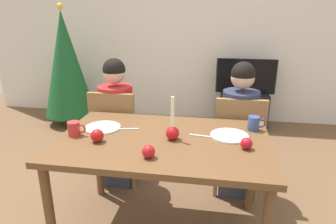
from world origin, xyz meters
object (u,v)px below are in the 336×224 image
at_px(plate_right, 229,136).
at_px(plate_left, 103,128).
at_px(christmas_tree, 66,64).
at_px(mug_right, 254,123).
at_px(apple_by_right_mug, 97,136).
at_px(person_left_child, 117,125).
at_px(apple_near_candle, 246,143).
at_px(chair_right, 238,140).
at_px(tv_stand, 243,109).
at_px(dining_table, 163,150).
at_px(tv, 246,76).
at_px(person_right_child, 238,132).
at_px(apple_by_left_plate, 149,152).
at_px(candle_centerpiece, 172,131).
at_px(chair_left, 116,132).
at_px(mug_left, 74,129).

bearing_deg(plate_right, plate_left, -179.79).
distance_m(christmas_tree, mug_right, 2.92).
height_order(mug_right, apple_by_right_mug, mug_right).
xyz_separation_m(person_left_child, apple_near_candle, (1.07, -0.71, 0.22)).
relative_size(chair_right, plate_left, 3.54).
bearing_deg(tv_stand, plate_right, -97.05).
xyz_separation_m(dining_table, tv, (0.71, 2.30, 0.04)).
xyz_separation_m(person_right_child, christmas_tree, (-2.26, 1.38, 0.28)).
bearing_deg(apple_near_candle, mug_right, 76.89).
bearing_deg(apple_by_left_plate, candle_centerpiece, 70.51).
height_order(tv, candle_centerpiece, candle_centerpiece).
distance_m(chair_left, chair_right, 1.08).
relative_size(tv_stand, apple_by_left_plate, 8.23).
bearing_deg(chair_left, person_left_child, 90.00).
height_order(chair_left, person_left_child, person_left_child).
relative_size(person_right_child, tv_stand, 1.83).
distance_m(person_right_child, candle_centerpiece, 0.83).
distance_m(candle_centerpiece, apple_by_right_mug, 0.49).
bearing_deg(tv, apple_by_left_plate, -105.98).
height_order(candle_centerpiece, mug_left, candle_centerpiece).
bearing_deg(dining_table, candle_centerpiece, -4.49).
bearing_deg(dining_table, chair_right, 48.71).
relative_size(dining_table, chair_left, 1.56).
bearing_deg(plate_right, person_right_child, 79.38).
distance_m(apple_by_left_plate, apple_by_right_mug, 0.41).
bearing_deg(mug_right, plate_left, -172.16).
distance_m(tv, apple_by_right_mug, 2.66).
height_order(candle_centerpiece, apple_by_right_mug, candle_centerpiece).
relative_size(plate_left, apple_by_right_mug, 2.96).
distance_m(mug_right, apple_near_candle, 0.33).
bearing_deg(plate_left, tv_stand, 61.95).
bearing_deg(plate_left, mug_right, 7.84).
bearing_deg(christmas_tree, apple_near_candle, -42.82).
bearing_deg(mug_left, person_left_child, 85.16).
height_order(christmas_tree, plate_left, christmas_tree).
xyz_separation_m(tv, mug_right, (-0.10, -2.04, 0.09)).
xyz_separation_m(chair_right, apple_near_candle, (-0.00, -0.67, 0.28)).
bearing_deg(tv, tv_stand, -90.00).
relative_size(christmas_tree, candle_centerpiece, 5.60).
relative_size(person_right_child, apple_by_right_mug, 13.65).
distance_m(chair_left, tv, 2.11).
xyz_separation_m(chair_left, christmas_tree, (-1.18, 1.41, 0.34)).
distance_m(christmas_tree, apple_near_candle, 3.07).
bearing_deg(apple_near_candle, mug_left, 178.78).
distance_m(person_left_child, mug_right, 1.23).
bearing_deg(candle_centerpiece, chair_right, 52.50).
bearing_deg(chair_left, tv_stand, 53.61).
bearing_deg(plate_right, christmas_tree, 138.51).
height_order(dining_table, plate_right, plate_right).
bearing_deg(mug_left, tv, 60.88).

